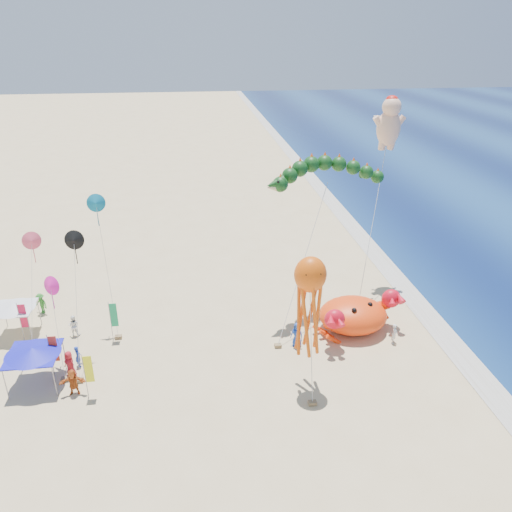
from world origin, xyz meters
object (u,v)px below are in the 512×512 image
(cherub_kite, at_px, (389,122))
(canopy_blue, at_px, (33,351))
(octopus_kite, at_px, (309,299))
(canopy_white, at_px, (14,306))
(crab_inflatable, at_px, (354,314))
(dragon_kite, at_px, (326,176))

(cherub_kite, height_order, canopy_blue, cherub_kite)
(octopus_kite, xyz_separation_m, canopy_white, (-20.13, 8.15, -3.71))
(crab_inflatable, xyz_separation_m, canopy_white, (-25.03, 2.69, 1.08))
(canopy_blue, bearing_deg, canopy_white, 115.83)
(cherub_kite, distance_m, canopy_blue, 31.63)
(dragon_kite, relative_size, octopus_kite, 1.34)
(cherub_kite, distance_m, octopus_kite, 18.88)
(dragon_kite, height_order, canopy_blue, dragon_kite)
(canopy_blue, bearing_deg, cherub_kite, 24.37)
(crab_inflatable, bearing_deg, dragon_kite, 108.11)
(octopus_kite, bearing_deg, canopy_white, 157.96)
(crab_inflatable, xyz_separation_m, octopus_kite, (-4.89, -5.46, 4.79))
(canopy_white, bearing_deg, cherub_kite, 11.54)
(canopy_blue, height_order, canopy_white, same)
(dragon_kite, xyz_separation_m, cherub_kite, (6.23, 4.20, 3.18))
(crab_inflatable, relative_size, octopus_kite, 0.79)
(cherub_kite, xyz_separation_m, canopy_blue, (-26.82, -12.15, -11.55))
(dragon_kite, height_order, octopus_kite, dragon_kite)
(canopy_blue, bearing_deg, dragon_kite, 21.11)
(crab_inflatable, height_order, octopus_kite, octopus_kite)
(octopus_kite, bearing_deg, cherub_kite, 55.91)
(cherub_kite, distance_m, canopy_white, 32.50)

